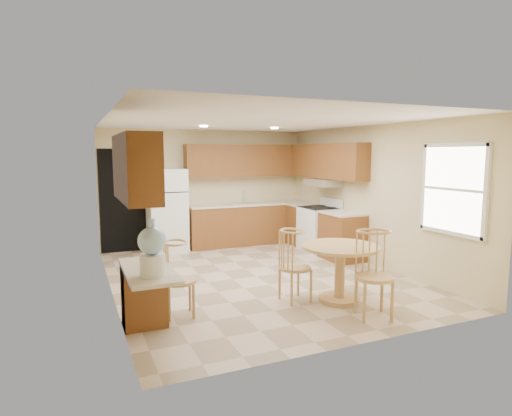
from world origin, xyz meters
name	(u,v)px	position (x,y,z in m)	size (l,w,h in m)	color
floor	(256,276)	(0.00, 0.00, 0.00)	(5.50, 5.50, 0.00)	#C1A78C
ceiling	(256,122)	(0.00, 0.00, 2.50)	(4.50, 5.50, 0.02)	white
wall_back	(206,188)	(0.00, 2.75, 1.25)	(4.50, 0.02, 2.50)	beige
wall_front	(363,227)	(0.00, -2.75, 1.25)	(4.50, 0.02, 2.50)	beige
wall_left	(109,208)	(-2.25, 0.00, 1.25)	(0.02, 5.50, 2.50)	beige
wall_right	(370,195)	(2.25, 0.00, 1.25)	(0.02, 5.50, 2.50)	beige
doorway	(124,201)	(-1.75, 2.73, 1.05)	(0.90, 0.02, 2.10)	black
base_cab_back	(249,224)	(0.88, 2.45, 0.43)	(2.75, 0.60, 0.87)	brown
counter_back	(248,204)	(0.88, 2.45, 0.89)	(2.75, 0.63, 0.04)	beige
base_cab_right_a	(304,225)	(1.95, 1.85, 0.43)	(0.60, 0.59, 0.87)	brown
counter_right_a	(304,205)	(1.95, 1.85, 0.89)	(0.63, 0.59, 0.04)	beige
base_cab_right_b	(342,237)	(1.95, 0.40, 0.43)	(0.60, 0.80, 0.87)	brown
counter_right_b	(343,213)	(1.95, 0.40, 0.89)	(0.63, 0.80, 0.04)	beige
upper_cab_back	(246,161)	(0.88, 2.58, 1.85)	(2.75, 0.33, 0.70)	brown
upper_cab_right	(326,161)	(2.08, 1.21, 1.85)	(0.33, 2.42, 0.70)	brown
upper_cab_left	(135,168)	(-2.08, -1.60, 1.85)	(0.33, 1.40, 0.70)	brown
sink	(247,203)	(0.85, 2.45, 0.91)	(0.78, 0.44, 0.01)	silver
range_hood	(323,182)	(2.00, 1.18, 1.42)	(0.50, 0.76, 0.14)	silver
desk_pedestal	(144,295)	(-2.00, -1.32, 0.36)	(0.48, 0.42, 0.72)	brown
desk_top	(148,271)	(-2.00, -1.70, 0.75)	(0.50, 1.20, 0.04)	beige
window	(453,189)	(2.23, -1.85, 1.50)	(0.06, 1.12, 1.30)	white
can_light_a	(204,126)	(-0.50, 1.20, 2.48)	(0.14, 0.14, 0.02)	white
can_light_b	(274,128)	(0.90, 1.20, 2.48)	(0.14, 0.14, 0.02)	white
refrigerator	(167,211)	(-0.95, 2.40, 0.85)	(0.75, 0.73, 1.70)	white
stove	(319,229)	(1.92, 1.18, 0.47)	(0.65, 0.76, 1.09)	white
dining_table	(340,265)	(0.57, -1.54, 0.51)	(1.05, 1.05, 0.77)	tan
chair_table_a	(299,260)	(0.02, -1.38, 0.59)	(0.43, 0.56, 0.97)	tan
chair_table_b	(380,268)	(0.62, -2.29, 0.65)	(0.47, 0.51, 1.06)	tan
chair_desk	(181,273)	(-1.55, -1.29, 0.57)	(0.41, 0.53, 0.93)	tan
water_crock	(152,250)	(-2.00, -1.98, 1.03)	(0.28, 0.28, 0.58)	white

